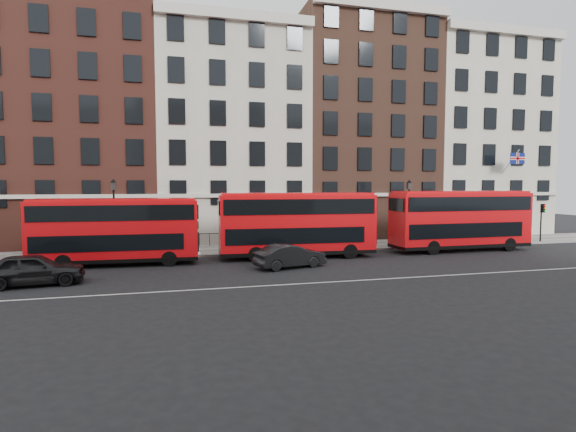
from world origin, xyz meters
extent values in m
plane|color=black|center=(0.00, 0.00, 0.00)|extent=(120.00, 120.00, 0.00)
cube|color=slate|center=(0.00, 10.50, 0.07)|extent=(80.00, 5.00, 0.15)
cube|color=gray|center=(0.00, 8.00, 0.08)|extent=(80.00, 0.30, 0.16)
cube|color=white|center=(0.00, -2.00, 0.01)|extent=(70.00, 0.12, 0.01)
cube|color=brown|center=(-12.80, 18.00, 11.00)|extent=(12.80, 10.00, 22.00)
cube|color=#ADA999|center=(0.00, 18.00, 9.50)|extent=(12.80, 10.00, 19.00)
cube|color=beige|center=(0.00, 12.75, 18.60)|extent=(12.80, 0.50, 0.80)
cube|color=brown|center=(12.80, 18.00, 10.50)|extent=(12.80, 10.00, 21.00)
cube|color=beige|center=(12.80, 12.75, 20.60)|extent=(12.80, 0.50, 0.80)
cube|color=#B9B2A0|center=(25.60, 18.00, 10.00)|extent=(12.80, 10.00, 20.00)
cube|color=beige|center=(25.60, 12.75, 19.60)|extent=(12.80, 0.50, 0.80)
cube|color=red|center=(-8.72, 5.99, 2.21)|extent=(10.06, 2.72, 3.76)
cube|color=black|center=(-8.72, 5.99, 0.45)|extent=(10.06, 2.76, 0.23)
cube|color=black|center=(-9.01, 6.00, 1.57)|extent=(8.92, 2.76, 1.00)
cube|color=black|center=(-8.72, 5.99, 3.38)|extent=(9.68, 2.79, 0.95)
cube|color=red|center=(-8.72, 5.99, 4.14)|extent=(9.77, 2.52, 0.17)
cube|color=black|center=(-3.69, 5.82, 1.47)|extent=(0.15, 2.09, 1.24)
cube|color=black|center=(-3.69, 5.82, 2.49)|extent=(0.14, 1.81, 0.40)
cylinder|color=black|center=(-5.53, 4.82, 0.48)|extent=(0.96, 0.30, 0.95)
cylinder|color=black|center=(-5.45, 6.94, 0.48)|extent=(0.96, 0.30, 0.95)
cylinder|color=black|center=(-11.61, 5.03, 0.48)|extent=(0.96, 0.30, 0.95)
cylinder|color=black|center=(-11.54, 7.16, 0.48)|extent=(0.96, 0.30, 0.95)
cube|color=red|center=(3.09, 5.99, 2.37)|extent=(10.82, 3.12, 4.02)
cube|color=black|center=(3.09, 5.99, 0.48)|extent=(10.82, 3.16, 0.24)
cube|color=black|center=(2.78, 6.01, 1.68)|extent=(9.60, 3.14, 1.07)
cube|color=black|center=(3.09, 5.99, 3.62)|extent=(10.41, 3.18, 1.02)
cube|color=red|center=(3.09, 5.99, 4.43)|extent=(10.50, 2.90, 0.18)
cube|color=black|center=(8.47, 5.70, 1.58)|extent=(0.20, 2.24, 1.32)
cube|color=black|center=(8.47, 5.70, 2.67)|extent=(0.19, 1.94, 0.43)
cylinder|color=black|center=(6.48, 4.66, 0.51)|extent=(1.03, 0.34, 1.02)
cylinder|color=black|center=(6.61, 6.94, 0.51)|extent=(1.03, 0.34, 1.02)
cylinder|color=black|center=(-0.03, 5.02, 0.51)|extent=(1.03, 0.34, 1.02)
cylinder|color=black|center=(0.10, 7.30, 0.51)|extent=(1.03, 0.34, 1.02)
cube|color=red|center=(16.08, 5.99, 2.41)|extent=(10.91, 2.71, 4.09)
cube|color=black|center=(16.08, 5.99, 0.49)|extent=(10.91, 2.76, 0.25)
cube|color=black|center=(15.77, 5.99, 1.71)|extent=(9.66, 2.78, 1.09)
cube|color=black|center=(16.08, 5.99, 3.68)|extent=(10.49, 2.79, 1.04)
cube|color=red|center=(16.08, 5.99, 4.51)|extent=(10.59, 2.50, 0.19)
cube|color=black|center=(21.56, 6.05, 1.61)|extent=(0.11, 2.28, 1.35)
cube|color=black|center=(21.56, 6.05, 2.71)|extent=(0.11, 1.97, 0.44)
cylinder|color=black|center=(19.61, 4.87, 0.52)|extent=(1.04, 0.30, 1.04)
cylinder|color=black|center=(19.59, 7.19, 0.52)|extent=(1.04, 0.30, 1.04)
cylinder|color=black|center=(12.98, 4.80, 0.52)|extent=(1.04, 0.30, 1.04)
cylinder|color=black|center=(12.96, 7.12, 0.52)|extent=(1.04, 0.30, 1.04)
imported|color=black|center=(-12.16, 1.04, 0.82)|extent=(5.03, 2.53, 1.64)
imported|color=black|center=(1.64, 2.48, 0.73)|extent=(4.69, 2.68, 1.46)
cylinder|color=black|center=(-9.11, 8.45, 2.45)|extent=(0.14, 0.14, 4.60)
cylinder|color=black|center=(-9.11, 8.45, 0.45)|extent=(0.32, 0.32, 0.60)
cube|color=#262626|center=(-9.11, 8.45, 5.00)|extent=(0.32, 0.32, 0.55)
cone|color=black|center=(-9.11, 8.45, 5.35)|extent=(0.44, 0.44, 0.25)
cylinder|color=black|center=(13.01, 8.36, 2.45)|extent=(0.14, 0.14, 4.60)
cylinder|color=black|center=(13.01, 8.36, 0.45)|extent=(0.32, 0.32, 0.60)
cube|color=#262626|center=(13.01, 8.36, 5.00)|extent=(0.32, 0.32, 0.55)
cone|color=black|center=(13.01, 8.36, 5.35)|extent=(0.44, 0.44, 0.25)
cylinder|color=black|center=(25.76, 8.28, 1.45)|extent=(0.12, 0.12, 2.60)
cube|color=black|center=(25.76, 8.13, 3.05)|extent=(0.25, 0.30, 0.75)
sphere|color=red|center=(25.76, 7.96, 3.27)|extent=(0.14, 0.14, 0.14)
sphere|color=#0C9919|center=(25.76, 7.96, 2.83)|extent=(0.14, 0.14, 0.14)
camera|label=1|loc=(-5.30, -23.84, 5.08)|focal=28.00mm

